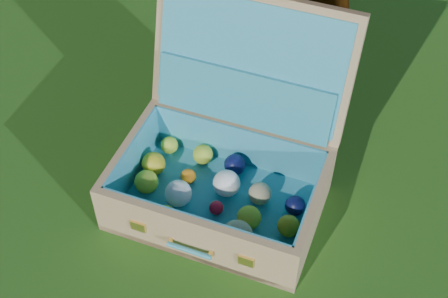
# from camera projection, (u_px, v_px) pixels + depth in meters

# --- Properties ---
(ground) EXTENTS (60.00, 60.00, 0.00)m
(ground) POSITION_uv_depth(u_px,v_px,m) (159.00, 221.00, 1.73)
(ground) COLOR #215114
(ground) RESTS_ON ground
(suitcase) EXTENTS (0.62, 0.58, 0.52)m
(suitcase) POSITION_uv_depth(u_px,v_px,m) (228.00, 152.00, 1.70)
(suitcase) COLOR tan
(suitcase) RESTS_ON ground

